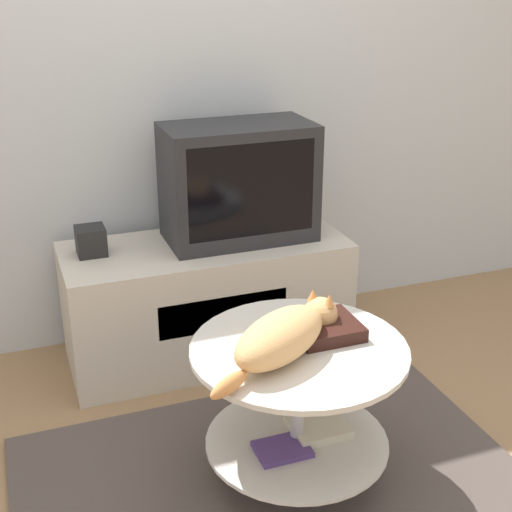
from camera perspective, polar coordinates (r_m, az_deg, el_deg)
name	(u,v)px	position (r m, az deg, el deg)	size (l,w,h in m)	color
ground_plane	(279,497)	(2.45, 1.87, -18.70)	(12.00, 12.00, 0.00)	#93704C
wall_back	(165,43)	(3.10, -7.28, 16.54)	(8.00, 0.05, 2.60)	silver
rug	(279,494)	(2.45, 1.88, -18.52)	(1.66, 1.21, 0.02)	#4C423D
tv_stand	(207,300)	(3.09, -3.97, -3.53)	(1.19, 0.49, 0.52)	beige
tv	(239,182)	(2.97, -1.40, 5.90)	(0.61, 0.34, 0.49)	#232326
speaker	(91,241)	(2.93, -13.07, 1.19)	(0.12, 0.12, 0.12)	black
coffee_table	(299,396)	(2.32, 3.44, -11.13)	(0.68, 0.68, 0.49)	#B2B2B7
dvd_box	(325,328)	(2.29, 5.55, -5.74)	(0.21, 0.20, 0.04)	black
cat	(285,335)	(2.14, 2.33, -6.32)	(0.52, 0.37, 0.14)	tan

